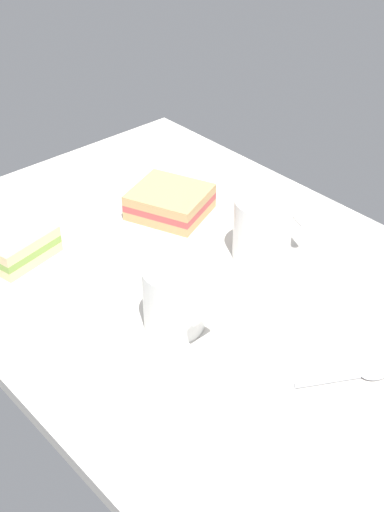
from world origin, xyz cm
name	(u,v)px	position (x,y,z in cm)	size (l,w,h in cm)	color
tabletop	(192,278)	(0.00, 0.00, 1.00)	(90.00, 64.00, 2.00)	beige
coffee_mug_black	(263,228)	(3.75, 10.82, 7.04)	(8.75, 11.18, 9.81)	white
coffee_mug_milky	(174,298)	(7.23, -9.56, 6.78)	(10.18, 8.09, 9.28)	white
sandwich_main	(10,241)	(-22.27, -17.50, 4.20)	(13.60, 12.70, 4.40)	beige
sandwich_side	(170,202)	(-14.81, 8.22, 4.20)	(15.13, 14.47, 4.40)	tan
spoon	(357,376)	(29.49, 0.82, 2.38)	(7.28, 11.22, 0.80)	silver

